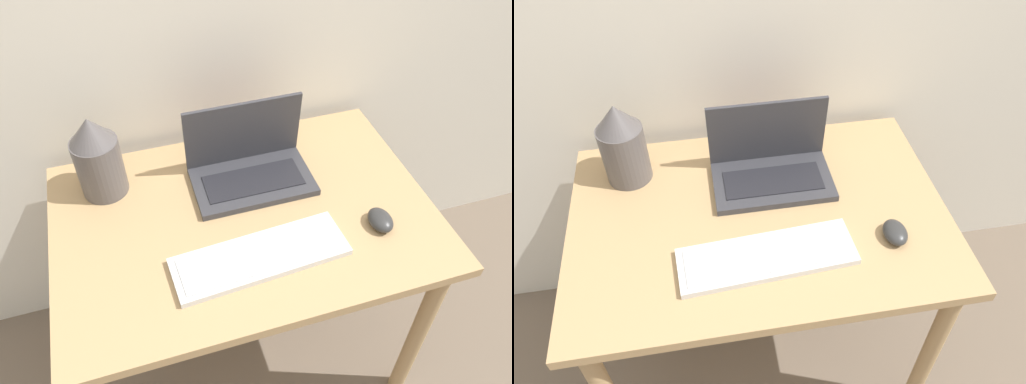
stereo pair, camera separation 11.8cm
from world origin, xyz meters
The scene contains 5 objects.
desk centered at (0.00, 0.35, 0.62)m, with size 1.02×0.70×0.73m.
laptop centered at (0.06, 0.49, 0.78)m, with size 0.34×0.21×0.22m.
keyboard centered at (-0.01, 0.19, 0.74)m, with size 0.45×0.17×0.02m.
mouse centered at (0.33, 0.21, 0.75)m, with size 0.06×0.09×0.04m.
vase centered at (-0.35, 0.56, 0.85)m, with size 0.13×0.13×0.25m.
Camera 2 is at (-0.13, -0.56, 1.72)m, focal length 35.00 mm.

